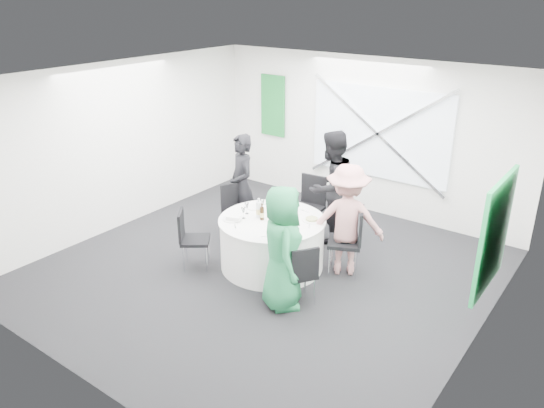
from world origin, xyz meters
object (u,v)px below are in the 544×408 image
Objects in this scene: chair_front_right at (302,271)px; person_man_back_left at (242,185)px; chair_back at (310,201)px; green_water_bottle at (287,214)px; banquet_table at (272,243)px; chair_back_left at (236,208)px; clear_water_bottle at (259,210)px; chair_back_right at (351,236)px; person_woman_green at (282,248)px; chair_front_left at (189,235)px; person_woman_pink at (347,220)px; person_man_back at (331,187)px.

person_man_back_left is (-2.02, 1.26, 0.35)m from chair_front_right.
green_water_bottle reaches higher than chair_back.
chair_back is at bearing 96.12° from banquet_table.
chair_back_left is 0.40m from person_man_back_left.
chair_back_right is at bearing 23.75° from clear_water_bottle.
chair_front_right is at bearing -97.63° from person_woman_green.
person_man_back_left is at bearing 149.56° from banquet_table.
chair_front_left is at bearing -142.41° from banquet_table.
chair_back is 2.15m from chair_front_left.
banquet_table is 0.54m from clear_water_bottle.
chair_back is 1.14× the size of chair_front_left.
banquet_table is 1.12m from chair_front_right.
person_man_back_left is at bearing 38.22° from chair_back_left.
person_woman_pink is 0.99× the size of person_woman_green.
person_man_back reaches higher than banquet_table.
chair_back_left is at bearing 12.98° from person_woman_green.
person_woman_pink is at bearing -94.71° from chair_front_left.
banquet_table is 1.10m from chair_back_left.
chair_back_right is (1.18, -0.75, -0.01)m from chair_back.
person_woman_pink reaches higher than chair_back_left.
clear_water_bottle is at bearing -98.95° from chair_back.
chair_front_left is 2.36m from person_man_back.
person_woman_pink is at bearing -119.45° from chair_back_right.
chair_back_left is 0.93× the size of chair_back_right.
chair_back is at bearing 87.17° from clear_water_bottle.
chair_back is (-0.13, 1.24, 0.22)m from banquet_table.
person_man_back reaches higher than chair_back_left.
green_water_bottle is (1.19, 0.79, 0.37)m from chair_front_left.
person_woman_green is (0.72, -0.76, 0.45)m from banquet_table.
chair_back_right is at bearing -66.17° from chair_back_left.
clear_water_bottle is (-1.12, 0.56, 0.38)m from chair_front_right.
chair_back reaches higher than banquet_table.
clear_water_bottle is at bearing -165.84° from green_water_bottle.
chair_back is 1.40m from chair_back_right.
chair_front_right is 1.16m from person_woman_pink.
chair_front_right is at bearing -43.96° from green_water_bottle.
chair_back_right is 1.31m from person_woman_green.
banquet_table is at bearing 0.00° from person_man_back.
banquet_table is at bearing -90.00° from chair_front_left.
banquet_table is at bearing -0.00° from person_woman_pink.
chair_back_left is 1.57m from person_man_back.
banquet_table is 1.54× the size of chair_back_right.
green_water_bottle is at bearing 12.60° from banquet_table.
clear_water_bottle is (-0.92, 0.70, 0.05)m from person_woman_green.
chair_back_right reaches higher than chair_front_right.
chair_front_left is 2.73× the size of green_water_bottle.
chair_front_left is at bearing -146.47° from green_water_bottle.
banquet_table is 1.40m from person_man_back.
person_man_back_left is 0.93× the size of person_man_back.
chair_front_left is 3.00× the size of clear_water_bottle.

